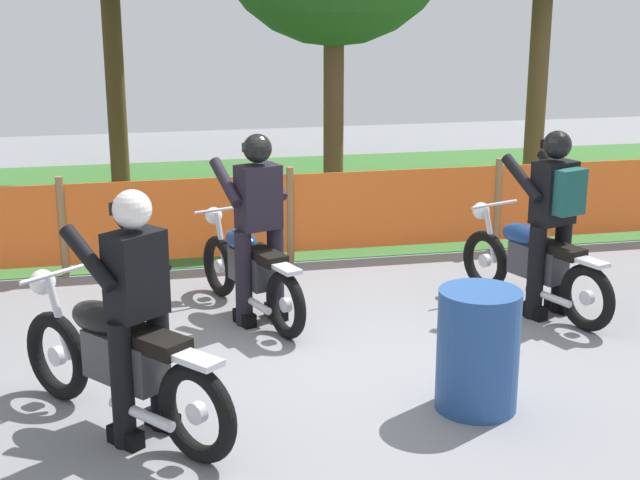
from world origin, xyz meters
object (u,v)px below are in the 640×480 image
object	(u,v)px
rider_trailing	(553,214)
motorcycle_third	(249,269)
rider_lead	(136,306)
oil_drum	(478,350)
motorcycle_trailing	(533,263)
rider_third	(258,222)
motorcycle_lead	(119,361)

from	to	relation	value
rider_trailing	motorcycle_third	bearing A→B (deg)	57.79
rider_lead	oil_drum	xyz separation A→B (m)	(2.33, -0.07, -0.48)
rider_lead	rider_trailing	bearing A→B (deg)	-105.49
rider_lead	motorcycle_trailing	bearing A→B (deg)	-102.55
motorcycle_third	oil_drum	bearing A→B (deg)	-169.13
rider_trailing	rider_third	xyz separation A→B (m)	(-2.58, 0.40, -0.03)
rider_lead	oil_drum	bearing A→B (deg)	-130.62
rider_lead	rider_third	bearing A→B (deg)	-67.58
motorcycle_third	oil_drum	xyz separation A→B (m)	(1.31, -2.23, 0.01)
rider_third	motorcycle_trailing	bearing A→B (deg)	-114.23
oil_drum	rider_lead	bearing A→B (deg)	178.37
motorcycle_third	rider_third	world-z (taller)	rider_third
motorcycle_trailing	rider_lead	xyz separation A→B (m)	(-3.59, -1.79, 0.48)
motorcycle_trailing	rider_lead	world-z (taller)	rider_lead
rider_third	motorcycle_third	bearing A→B (deg)	0.57
motorcycle_trailing	rider_trailing	bearing A→B (deg)	-179.49
motorcycle_third	rider_trailing	distance (m)	2.75
motorcycle_trailing	rider_trailing	size ratio (longest dim) A/B	1.07
motorcycle_trailing	oil_drum	size ratio (longest dim) A/B	2.06
motorcycle_lead	motorcycle_trailing	xyz separation A→B (m)	(3.73, 1.63, -0.05)
motorcycle_lead	rider_trailing	bearing A→B (deg)	-108.27
rider_lead	rider_trailing	size ratio (longest dim) A/B	1.00
motorcycle_third	rider_trailing	size ratio (longest dim) A/B	1.07
rider_lead	motorcycle_third	bearing A→B (deg)	-64.31
rider_lead	rider_trailing	xyz separation A→B (m)	(3.67, 1.60, 0.03)
motorcycle_lead	rider_trailing	distance (m)	4.09
motorcycle_lead	motorcycle_third	world-z (taller)	motorcycle_lead
rider_lead	oil_drum	world-z (taller)	rider_lead
motorcycle_trailing	rider_third	xyz separation A→B (m)	(-2.51, 0.20, 0.48)
oil_drum	motorcycle_lead	bearing A→B (deg)	174.80
motorcycle_lead	oil_drum	xyz separation A→B (m)	(2.46, -0.22, -0.04)
motorcycle_lead	rider_lead	distance (m)	0.48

